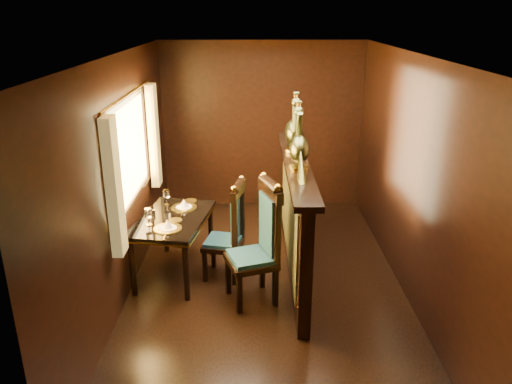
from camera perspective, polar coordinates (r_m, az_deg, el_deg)
ground at (r=5.70m, az=1.18°, el=-10.51°), size 5.00×5.00×0.00m
room_shell at (r=5.10m, az=0.34°, el=5.06°), size 3.04×5.04×2.52m
partition at (r=5.67m, az=4.39°, el=-2.70°), size 0.26×2.70×1.36m
dining_table at (r=5.72m, az=-9.48°, el=-3.49°), size 0.92×1.31×0.91m
chair_left at (r=5.15m, az=0.76°, el=-5.28°), size 0.62×0.63×1.34m
chair_right at (r=5.59m, az=-2.72°, el=-4.11°), size 0.50×0.52×1.18m
peacock_left at (r=5.07m, az=5.02°, el=6.26°), size 0.21×0.57×0.68m
peacock_right at (r=5.73m, az=4.40°, el=8.10°), size 0.23×0.60×0.71m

